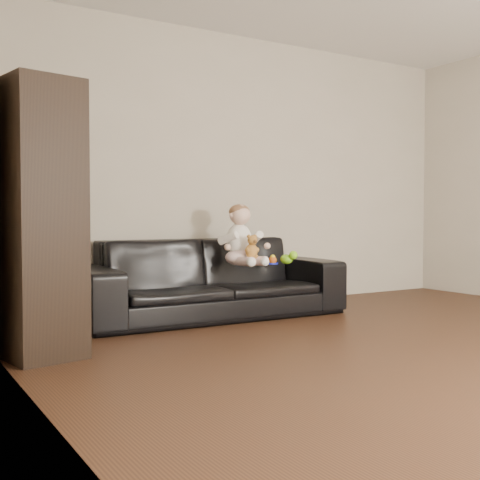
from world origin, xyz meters
TOP-DOWN VIEW (x-y plane):
  - wall_back at (0.00, 2.75)m, footprint 5.00×0.00m
  - wall_left at (-2.50, 0.00)m, footprint 0.00×5.50m
  - sofa at (-0.68, 2.25)m, footprint 2.30×0.95m
  - cabinet at (-2.27, 1.53)m, footprint 0.52×0.65m
  - shelf_item at (-2.25, 1.53)m, footprint 0.22×0.28m
  - baby at (-0.44, 2.13)m, footprint 0.38×0.46m
  - teddy_bear at (-0.43, 1.97)m, footprint 0.12×0.12m
  - toy_green at (-0.02, 2.05)m, footprint 0.13×0.15m
  - toy_rattle at (-0.13, 2.10)m, footprint 0.09×0.09m
  - toy_blue_disc at (-0.12, 2.12)m, footprint 0.13×0.13m

SIDE VIEW (x-z plane):
  - sofa at x=-0.68m, z-range 0.00..0.67m
  - toy_blue_disc at x=-0.12m, z-range 0.44..0.45m
  - toy_rattle at x=-0.13m, z-range 0.44..0.51m
  - toy_green at x=-0.02m, z-range 0.44..0.53m
  - teddy_bear at x=-0.43m, z-range 0.50..0.71m
  - baby at x=-0.44m, z-range 0.41..0.93m
  - cabinet at x=-2.27m, z-range 0.00..1.68m
  - shelf_item at x=-2.25m, z-range 1.08..1.36m
  - wall_back at x=0.00m, z-range -1.20..3.80m
  - wall_left at x=-2.50m, z-range -1.45..4.05m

